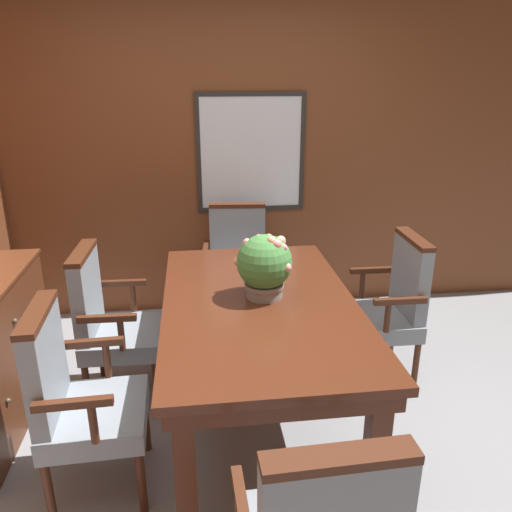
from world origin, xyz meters
name	(u,v)px	position (x,y,z in m)	size (l,w,h in m)	color
ground_plane	(253,455)	(0.00, 0.00, 0.00)	(14.00, 14.00, 0.00)	gray
wall_back	(225,165)	(0.00, 1.88, 1.23)	(7.20, 0.08, 2.45)	brown
dining_table	(259,317)	(0.07, 0.27, 0.68)	(1.02, 1.71, 0.78)	#4C2314
chair_left_far	(110,320)	(-0.79, 0.66, 0.52)	(0.48, 0.54, 0.97)	#472314
chair_right_far	(390,303)	(0.98, 0.67, 0.52)	(0.47, 0.54, 0.97)	#472314
chair_left_near	(77,396)	(-0.83, -0.10, 0.52)	(0.48, 0.54, 0.97)	#472314
chair_head_far	(238,263)	(0.07, 1.54, 0.52)	(0.56, 0.50, 0.97)	#472314
potted_plant	(264,265)	(0.10, 0.33, 0.96)	(0.31, 0.30, 0.36)	gray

